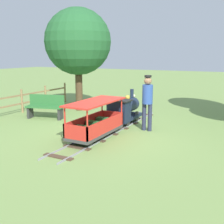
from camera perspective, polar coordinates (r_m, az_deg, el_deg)
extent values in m
plane|color=#75934C|center=(8.12, -0.89, -4.15)|extent=(60.00, 60.00, 0.00)
cube|color=gray|center=(8.43, -1.58, -3.40)|extent=(0.03, 5.70, 0.04)
cube|color=gray|center=(8.21, 1.46, -3.82)|extent=(0.03, 5.70, 0.04)
cube|color=#4C3828|center=(6.33, -10.82, -8.89)|extent=(0.74, 0.14, 0.03)
cube|color=#4C3828|center=(6.87, -7.10, -7.11)|extent=(0.74, 0.14, 0.03)
cube|color=#4C3828|center=(7.43, -3.95, -5.57)|extent=(0.74, 0.14, 0.03)
cube|color=#4C3828|center=(8.02, -1.27, -4.24)|extent=(0.74, 0.14, 0.03)
cube|color=#4C3828|center=(8.63, 1.03, -3.08)|extent=(0.74, 0.14, 0.03)
cube|color=#4C3828|center=(9.25, 3.02, -2.08)|extent=(0.74, 0.14, 0.03)
cube|color=#4C3828|center=(9.88, 4.75, -1.20)|extent=(0.74, 0.14, 0.03)
cube|color=#4C3828|center=(10.53, 6.27, -0.42)|extent=(0.74, 0.14, 0.03)
cube|color=#192338|center=(9.10, 2.72, -1.04)|extent=(0.62, 1.40, 0.10)
cylinder|color=#192338|center=(9.21, 3.27, 1.33)|extent=(0.44, 0.85, 0.44)
cylinder|color=#B7932D|center=(9.59, 4.32, 1.73)|extent=(0.37, 0.02, 0.37)
cylinder|color=#192338|center=(9.42, 4.05, 3.79)|extent=(0.12, 0.12, 0.29)
sphere|color=#B7932D|center=(9.12, 3.15, 2.94)|extent=(0.16, 0.16, 0.16)
cube|color=#192338|center=(8.61, 1.40, 0.44)|extent=(0.62, 0.45, 0.55)
cube|color=black|center=(8.56, 1.41, 2.38)|extent=(0.70, 0.53, 0.04)
sphere|color=#F2EAB2|center=(9.57, 4.42, 3.29)|extent=(0.10, 0.10, 0.10)
cylinder|color=#2D2D2D|center=(9.51, 2.25, -0.53)|extent=(0.05, 0.32, 0.32)
cylinder|color=#2D2D2D|center=(9.31, 5.02, -0.84)|extent=(0.05, 0.32, 0.32)
cylinder|color=#2D2D2D|center=(8.90, 0.30, -1.38)|extent=(0.05, 0.32, 0.32)
cylinder|color=#2D2D2D|center=(8.69, 3.23, -1.73)|extent=(0.05, 0.32, 0.32)
cube|color=#3F3F3F|center=(7.52, -3.29, -4.03)|extent=(0.70, 1.90, 0.08)
cube|color=red|center=(7.64, -5.43, -2.16)|extent=(0.04, 1.90, 0.35)
cube|color=red|center=(7.31, -1.10, -2.75)|extent=(0.04, 1.90, 0.35)
cube|color=red|center=(8.25, 0.02, -1.05)|extent=(0.70, 0.04, 0.35)
cube|color=red|center=(6.71, -7.42, -4.16)|extent=(0.70, 0.04, 0.35)
cylinder|color=red|center=(8.34, -2.02, 0.48)|extent=(0.04, 0.04, 0.75)
cylinder|color=red|center=(8.04, 1.93, 0.07)|extent=(0.04, 0.04, 0.75)
cylinder|color=red|center=(6.87, -9.50, -2.13)|extent=(0.04, 0.04, 0.75)
cylinder|color=red|center=(6.51, -5.01, -2.78)|extent=(0.04, 0.04, 0.75)
cube|color=red|center=(7.34, -3.37, 2.06)|extent=(0.80, 2.00, 0.04)
cube|color=#2D6B33|center=(7.04, -5.55, -3.82)|extent=(0.54, 0.20, 0.24)
cube|color=#2D6B33|center=(7.48, -3.31, -2.86)|extent=(0.54, 0.20, 0.24)
cube|color=#2D6B33|center=(7.93, -1.32, -2.00)|extent=(0.54, 0.20, 0.24)
cylinder|color=#262626|center=(8.20, -2.39, -2.83)|extent=(0.04, 0.24, 0.24)
cylinder|color=#262626|center=(7.97, 0.72, -3.25)|extent=(0.04, 0.24, 0.24)
cylinder|color=#262626|center=(7.13, -7.79, -5.19)|extent=(0.04, 0.24, 0.24)
cylinder|color=#262626|center=(6.86, -4.37, -5.80)|extent=(0.04, 0.24, 0.24)
cylinder|color=#282D47|center=(8.32, 6.50, -0.99)|extent=(0.12, 0.12, 0.80)
cylinder|color=#282D47|center=(8.26, 7.66, -1.11)|extent=(0.12, 0.12, 0.80)
cylinder|color=#2D4C99|center=(8.17, 7.20, 3.57)|extent=(0.30, 0.30, 0.55)
sphere|color=#936B4C|center=(8.12, 7.27, 6.26)|extent=(0.22, 0.22, 0.22)
cylinder|color=black|center=(8.11, 7.29, 7.18)|extent=(0.20, 0.20, 0.06)
cube|color=#2D6B33|center=(9.99, -13.44, 1.03)|extent=(1.36, 0.72, 0.06)
cube|color=#2D6B33|center=(10.11, -13.04, 2.33)|extent=(1.27, 0.37, 0.40)
cube|color=#333333|center=(9.79, -10.39, -0.31)|extent=(0.16, 0.33, 0.42)
cube|color=#333333|center=(10.29, -16.22, 0.00)|extent=(0.16, 0.33, 0.42)
cylinder|color=#4C3823|center=(11.22, -6.69, 4.85)|extent=(0.28, 0.28, 1.78)
sphere|color=#235B2D|center=(11.15, -6.92, 13.96)|extent=(2.53, 2.53, 2.53)
cylinder|color=#93754C|center=(11.26, -17.74, 2.14)|extent=(0.08, 0.08, 0.90)
cylinder|color=#93754C|center=(12.22, -13.29, 3.10)|extent=(0.08, 0.08, 0.90)
cylinder|color=#93754C|center=(13.25, -9.49, 3.91)|extent=(0.08, 0.08, 0.90)
cube|color=#93754C|center=(10.78, -20.34, 2.76)|extent=(0.04, 6.70, 0.06)
cube|color=#93754C|center=(10.83, -20.22, 1.11)|extent=(0.04, 6.70, 0.06)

